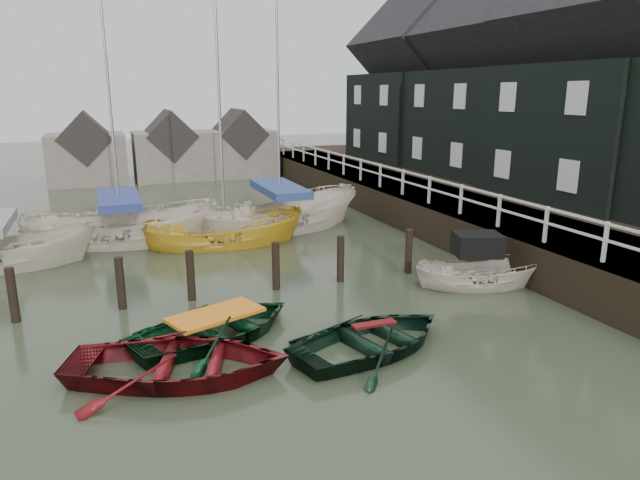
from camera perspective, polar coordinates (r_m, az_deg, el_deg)
name	(u,v)px	position (r m, az deg, el deg)	size (l,w,h in m)	color
ground	(264,336)	(13.53, -5.63, -9.52)	(120.00, 120.00, 0.00)	#2C3421
pier	(409,203)	(25.77, 8.90, 3.72)	(3.04, 32.00, 2.70)	black
land_strip	(509,209)	(29.01, 18.38, 2.94)	(14.00, 38.00, 1.50)	black
quay_houses	(540,87)	(27.45, 21.15, 14.05)	(6.52, 28.14, 10.01)	black
mooring_pilings	(194,282)	(15.89, -12.46, -4.13)	(13.72, 0.22, 1.80)	black
far_sheds	(168,150)	(38.32, -15.01, 8.69)	(14.00, 4.08, 4.39)	#665B51
rowboat_red	(180,377)	(12.04, -13.85, -13.13)	(3.14, 4.39, 0.91)	#5D0D10
rowboat_green	(217,339)	(13.53, -10.28, -9.68)	(2.91, 4.08, 0.85)	black
rowboat_dkgreen	(373,350)	(12.84, 5.36, -10.90)	(2.83, 3.96, 0.82)	black
motorboat	(478,282)	(17.31, 15.57, -4.10)	(4.05, 2.48, 2.27)	beige
sailboat_b	(122,241)	(22.71, -19.15, -0.08)	(7.61, 4.13, 12.15)	beige
sailboat_c	(225,244)	(21.54, -9.44, -0.35)	(6.09, 2.69, 10.89)	gold
sailboat_d	(280,228)	(23.56, -4.00, 1.22)	(7.79, 4.20, 12.22)	beige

